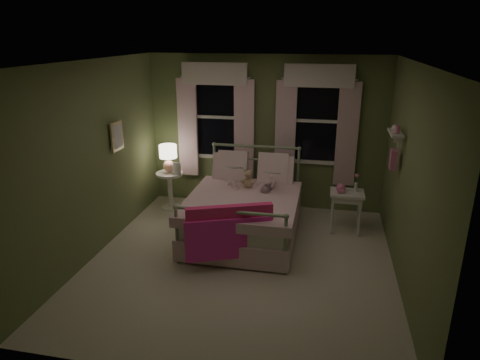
% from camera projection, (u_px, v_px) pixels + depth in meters
% --- Properties ---
extents(room_shell, '(4.20, 4.20, 4.20)m').
position_uv_depth(room_shell, '(240.00, 170.00, 5.32)').
color(room_shell, '#EEE3CE').
rests_on(room_shell, ground).
extents(bed, '(1.58, 2.04, 1.18)m').
position_uv_depth(bed, '(245.00, 211.00, 6.40)').
color(bed, white).
rests_on(bed, ground).
extents(pink_throw, '(1.06, 0.54, 0.71)m').
position_uv_depth(pink_throw, '(229.00, 226.00, 5.37)').
color(pink_throw, '#EF2E76').
rests_on(pink_throw, bed).
extents(child_left, '(0.30, 0.25, 0.69)m').
position_uv_depth(child_left, '(232.00, 168.00, 6.67)').
color(child_left, '#F7D1DD').
rests_on(child_left, bed).
extents(child_right, '(0.37, 0.30, 0.73)m').
position_uv_depth(child_right, '(268.00, 169.00, 6.55)').
color(child_right, '#F7D1DD').
rests_on(child_right, bed).
extents(book_left, '(0.20, 0.12, 0.26)m').
position_uv_depth(book_left, '(229.00, 170.00, 6.42)').
color(book_left, beige).
rests_on(book_left, child_left).
extents(book_right, '(0.21, 0.14, 0.26)m').
position_uv_depth(book_right, '(266.00, 175.00, 6.33)').
color(book_right, beige).
rests_on(book_right, child_right).
extents(teddy_bear, '(0.22, 0.17, 0.30)m').
position_uv_depth(teddy_bear, '(248.00, 180.00, 6.51)').
color(teddy_bear, tan).
rests_on(teddy_bear, bed).
extents(nightstand_left, '(0.46, 0.46, 0.65)m').
position_uv_depth(nightstand_left, '(170.00, 185.00, 7.38)').
color(nightstand_left, white).
rests_on(nightstand_left, ground).
extents(table_lamp, '(0.30, 0.30, 0.47)m').
position_uv_depth(table_lamp, '(168.00, 156.00, 7.21)').
color(table_lamp, '#F7AB92').
rests_on(table_lamp, nightstand_left).
extents(book_nightstand, '(0.22, 0.26, 0.02)m').
position_uv_depth(book_nightstand, '(173.00, 174.00, 7.21)').
color(book_nightstand, beige).
rests_on(book_nightstand, nightstand_left).
extents(nightstand_right, '(0.50, 0.40, 0.64)m').
position_uv_depth(nightstand_right, '(347.00, 198.00, 6.46)').
color(nightstand_right, white).
rests_on(nightstand_right, ground).
extents(pink_toy, '(0.14, 0.18, 0.14)m').
position_uv_depth(pink_toy, '(341.00, 188.00, 6.42)').
color(pink_toy, pink).
rests_on(pink_toy, nightstand_right).
extents(bud_vase, '(0.06, 0.06, 0.28)m').
position_uv_depth(bud_vase, '(356.00, 183.00, 6.40)').
color(bud_vase, white).
rests_on(bud_vase, nightstand_right).
extents(window_left, '(1.34, 0.13, 1.96)m').
position_uv_depth(window_left, '(215.00, 113.00, 7.26)').
color(window_left, black).
rests_on(window_left, room_shell).
extents(window_right, '(1.34, 0.13, 1.96)m').
position_uv_depth(window_right, '(317.00, 117.00, 6.93)').
color(window_right, black).
rests_on(window_right, room_shell).
extents(wall_shelf, '(0.15, 0.50, 0.60)m').
position_uv_depth(wall_shelf, '(395.00, 146.00, 5.53)').
color(wall_shelf, white).
rests_on(wall_shelf, room_shell).
extents(framed_picture, '(0.03, 0.32, 0.42)m').
position_uv_depth(framed_picture, '(117.00, 136.00, 6.18)').
color(framed_picture, beige).
rests_on(framed_picture, room_shell).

